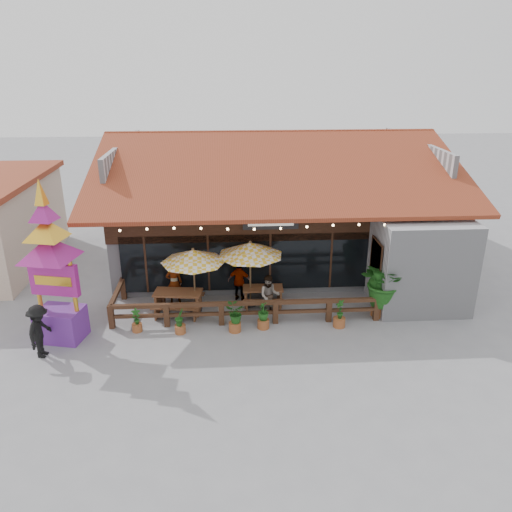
{
  "coord_description": "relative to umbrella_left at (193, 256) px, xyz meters",
  "views": [
    {
      "loc": [
        -2.24,
        -16.85,
        9.11
      ],
      "look_at": [
        -1.1,
        1.5,
        1.91
      ],
      "focal_mm": 35.0,
      "sensor_mm": 36.0,
      "label": 1
    }
  ],
  "objects": [
    {
      "name": "diner_c",
      "position": [
        1.75,
        0.89,
        -1.47
      ],
      "size": [
        1.03,
        0.64,
        1.64
      ],
      "primitive_type": "imported",
      "rotation": [
        0.0,
        0.0,
        2.88
      ],
      "color": "#3C2113",
      "rests_on": "ground"
    },
    {
      "name": "patio_railing",
      "position": [
        1.26,
        -0.92,
        -1.68
      ],
      "size": [
        10.0,
        2.6,
        0.92
      ],
      "color": "#432918",
      "rests_on": "ground"
    },
    {
      "name": "restaurant_building",
      "position": [
        3.77,
        5.96,
        -0.09
      ],
      "size": [
        15.5,
        14.73,
        6.09
      ],
      "color": "#B3B3B8",
      "rests_on": "ground"
    },
    {
      "name": "planter_c",
      "position": [
        1.49,
        -1.68,
        -1.68
      ],
      "size": [
        0.72,
        0.65,
        1.09
      ],
      "color": "brown",
      "rests_on": "ground"
    },
    {
      "name": "umbrella_right",
      "position": [
        2.16,
        0.36,
        0.09
      ],
      "size": [
        3.13,
        3.13,
        2.74
      ],
      "color": "brown",
      "rests_on": "ground"
    },
    {
      "name": "planter_e",
      "position": [
        5.32,
        -1.58,
        -1.84
      ],
      "size": [
        0.44,
        0.44,
        1.08
      ],
      "color": "brown",
      "rests_on": "ground"
    },
    {
      "name": "thai_sign_tower",
      "position": [
        -4.56,
        -1.78,
        0.95
      ],
      "size": [
        2.71,
        2.71,
        6.13
      ],
      "color": "#662791",
      "rests_on": "ground"
    },
    {
      "name": "picnic_table_right",
      "position": [
        2.66,
        0.35,
        -1.78
      ],
      "size": [
        1.63,
        1.42,
        0.76
      ],
      "color": "brown",
      "rests_on": "ground"
    },
    {
      "name": "tropical_plant",
      "position": [
        7.06,
        -0.81,
        -0.89
      ],
      "size": [
        2.1,
        2.23,
        2.46
      ],
      "color": "brown",
      "rests_on": "ground"
    },
    {
      "name": "umbrella_left",
      "position": [
        0.0,
        0.0,
        0.0
      ],
      "size": [
        2.53,
        2.53,
        2.63
      ],
      "color": "brown",
      "rests_on": "ground"
    },
    {
      "name": "planter_a",
      "position": [
        -2.03,
        -1.46,
        -1.91
      ],
      "size": [
        0.37,
        0.37,
        0.9
      ],
      "color": "brown",
      "rests_on": "ground"
    },
    {
      "name": "diner_b",
      "position": [
        2.84,
        -0.49,
        -1.48
      ],
      "size": [
        0.81,
        0.65,
        1.63
      ],
      "primitive_type": "imported",
      "rotation": [
        0.0,
        0.0,
        -0.04
      ],
      "color": "#3C2113",
      "rests_on": "ground"
    },
    {
      "name": "planter_d",
      "position": [
        2.54,
        -1.51,
        -1.78
      ],
      "size": [
        0.53,
        0.53,
        1.06
      ],
      "color": "brown",
      "rests_on": "ground"
    },
    {
      "name": "planter_b",
      "position": [
        -0.47,
        -1.68,
        -1.86
      ],
      "size": [
        0.43,
        0.45,
        0.96
      ],
      "color": "brown",
      "rests_on": "ground"
    },
    {
      "name": "pedestrian",
      "position": [
        -4.87,
        -2.9,
        -1.37
      ],
      "size": [
        0.83,
        1.27,
        1.85
      ],
      "primitive_type": "imported",
      "rotation": [
        0.0,
        0.0,
        1.44
      ],
      "color": "black",
      "rests_on": "ground"
    },
    {
      "name": "picnic_table_left",
      "position": [
        -0.65,
        -0.07,
        -1.7
      ],
      "size": [
        2.0,
        1.78,
        0.87
      ],
      "color": "brown",
      "rests_on": "ground"
    },
    {
      "name": "ground",
      "position": [
        3.51,
        -0.65,
        -2.29
      ],
      "size": [
        100.0,
        100.0,
        0.0
      ],
      "primitive_type": "plane",
      "color": "gray",
      "rests_on": "ground"
    },
    {
      "name": "diner_a",
      "position": [
        -0.86,
        0.76,
        -1.41
      ],
      "size": [
        0.65,
        0.44,
        1.76
      ],
      "primitive_type": "imported",
      "rotation": [
        0.0,
        0.0,
        3.16
      ],
      "color": "#3C2113",
      "rests_on": "ground"
    }
  ]
}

